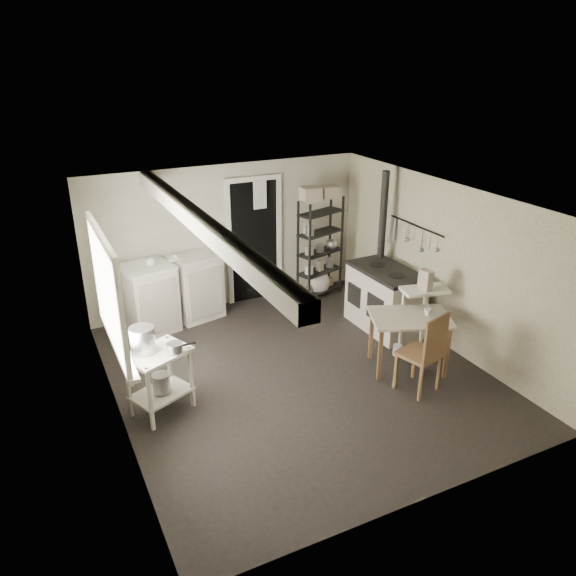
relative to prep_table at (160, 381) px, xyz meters
name	(u,v)px	position (x,y,z in m)	size (l,w,h in m)	color
floor	(298,374)	(1.79, 0.04, -0.40)	(5.00, 5.00, 0.00)	black
ceiling	(299,201)	(1.79, 0.04, 1.90)	(5.00, 5.00, 0.00)	silver
wall_back	(227,237)	(1.79, 2.54, 0.75)	(4.50, 0.02, 2.30)	#BCB6A1
wall_front	(431,398)	(1.79, -2.46, 0.75)	(4.50, 0.02, 2.30)	#BCB6A1
wall_left	(110,330)	(-0.46, 0.04, 0.75)	(0.02, 5.00, 2.30)	#BCB6A1
wall_right	(443,264)	(4.04, 0.04, 0.75)	(0.02, 5.00, 2.30)	#BCB6A1
window	(106,293)	(-0.43, 0.24, 1.10)	(0.12, 1.76, 1.28)	white
doorway	(254,242)	(2.24, 2.51, 0.60)	(0.96, 0.10, 2.08)	white
ceiling_beam	(199,222)	(0.59, 0.04, 1.80)	(0.18, 5.00, 0.18)	white
wallpaper_panel	(443,265)	(4.03, 0.04, 0.75)	(0.01, 5.00, 2.30)	beige
utensil_rail	(415,226)	(3.98, 0.64, 1.15)	(0.06, 1.20, 0.44)	#B4B4B6
prep_table	(160,381)	(0.00, 0.00, 0.00)	(0.69, 0.49, 0.78)	white
stockpot	(143,340)	(-0.13, 0.07, 0.54)	(0.28, 0.28, 0.30)	#B4B4B6
saucepan	(175,347)	(0.18, -0.09, 0.45)	(0.18, 0.18, 0.10)	#B4B4B6
bucket	(161,383)	(0.00, -0.01, -0.02)	(0.20, 0.20, 0.22)	#B4B4B6
base_cabinets	(173,295)	(0.75, 2.22, 0.06)	(1.56, 0.67, 1.03)	silver
mixing_bowl	(174,266)	(0.80, 2.15, 0.55)	(0.28, 0.28, 0.07)	white
counter_cup	(151,269)	(0.44, 2.10, 0.57)	(0.13, 0.13, 0.11)	white
shelf_rack	(320,243)	(3.26, 2.14, 0.55)	(0.80, 0.31, 1.69)	black
shelf_jar	(306,220)	(3.01, 2.19, 0.96)	(0.08, 0.08, 0.18)	white
storage_box_a	(311,180)	(3.07, 2.15, 1.61)	(0.30, 0.26, 0.21)	beige
storage_box_b	(329,179)	(3.41, 2.17, 1.59)	(0.29, 0.27, 0.19)	beige
stove	(385,301)	(3.55, 0.65, 0.04)	(0.66, 1.20, 0.94)	silver
stovepipe	(383,216)	(3.77, 1.14, 1.19)	(0.10, 0.10, 1.35)	black
side_ledge	(421,324)	(3.57, -0.18, 0.03)	(0.62, 0.33, 0.96)	white
oats_box	(425,286)	(3.54, -0.21, 0.61)	(0.11, 0.18, 0.27)	beige
work_table	(408,342)	(3.15, -0.45, -0.02)	(1.00, 0.70, 0.76)	beige
table_cup	(428,312)	(3.37, -0.51, 0.40)	(0.09, 0.09, 0.08)	white
chair	(419,354)	(2.95, -0.92, 0.09)	(0.44, 0.46, 1.06)	brown
flour_sack	(319,282)	(3.26, 2.14, -0.16)	(0.38, 0.32, 0.46)	silver
floor_crock	(397,350)	(3.24, -0.13, -0.33)	(0.13, 0.13, 0.16)	white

